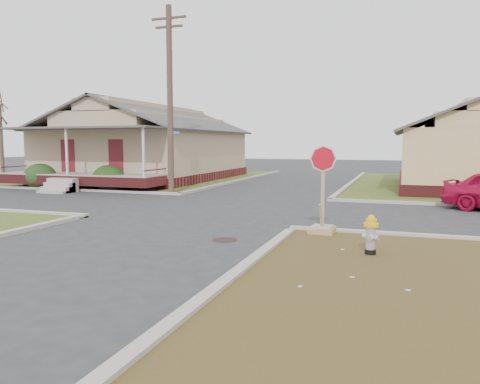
% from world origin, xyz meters
% --- Properties ---
extents(ground, '(120.00, 120.00, 0.00)m').
position_xyz_m(ground, '(0.00, 0.00, 0.00)').
color(ground, '#2A2B2D').
rests_on(ground, ground).
extents(verge_far_left, '(19.00, 19.00, 0.05)m').
position_xyz_m(verge_far_left, '(-13.00, 18.00, 0.03)').
color(verge_far_left, '#3C4C1B').
rests_on(verge_far_left, ground).
extents(curbs, '(80.00, 40.00, 0.12)m').
position_xyz_m(curbs, '(0.00, 5.00, 0.00)').
color(curbs, '#A69F96').
rests_on(curbs, ground).
extents(manhole, '(0.64, 0.64, 0.01)m').
position_xyz_m(manhole, '(2.20, -0.50, 0.01)').
color(manhole, black).
rests_on(manhole, ground).
extents(corner_house, '(10.10, 15.50, 5.30)m').
position_xyz_m(corner_house, '(-10.00, 16.68, 2.28)').
color(corner_house, maroon).
rests_on(corner_house, ground).
extents(side_house_yellow, '(7.60, 11.60, 4.70)m').
position_xyz_m(side_house_yellow, '(10.00, 16.50, 2.19)').
color(side_house_yellow, maroon).
rests_on(side_house_yellow, ground).
extents(utility_pole, '(1.80, 0.28, 9.00)m').
position_xyz_m(utility_pole, '(-4.20, 8.90, 4.66)').
color(utility_pole, '#49342A').
rests_on(utility_pole, ground).
extents(tree_far_left, '(0.22, 0.22, 4.90)m').
position_xyz_m(tree_far_left, '(-18.00, 12.00, 2.50)').
color(tree_far_left, '#49342A').
rests_on(tree_far_left, verge_far_left).
extents(fire_hydrant, '(0.33, 0.33, 0.88)m').
position_xyz_m(fire_hydrant, '(5.89, -1.08, 0.54)').
color(fire_hydrant, black).
rests_on(fire_hydrant, ground).
extents(stop_sign, '(0.68, 0.66, 2.40)m').
position_xyz_m(stop_sign, '(4.48, 1.02, 0.57)').
color(stop_sign, '#A27D58').
rests_on(stop_sign, ground).
extents(hedge_left, '(1.64, 1.34, 1.25)m').
position_xyz_m(hedge_left, '(-12.26, 8.98, 0.68)').
color(hedge_left, '#1D3B15').
rests_on(hedge_left, verge_far_left).
extents(hedge_right, '(1.60, 1.31, 1.22)m').
position_xyz_m(hedge_right, '(-8.15, 9.40, 0.66)').
color(hedge_right, '#1D3B15').
rests_on(hedge_right, verge_far_left).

